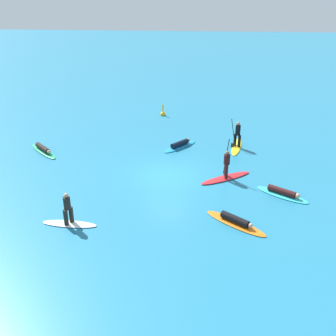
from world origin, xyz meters
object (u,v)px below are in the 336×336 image
Objects in this scene: surfer_on_green_board at (43,150)px; surfer_on_white_board at (69,216)px; surfer_on_red_board at (226,172)px; marker_buoy at (163,114)px; surfer_on_blue_board at (180,145)px; surfer_on_teal_board at (283,193)px; surfer_on_orange_board at (236,221)px; surfer_on_yellow_board at (237,140)px.

surfer_on_green_board is 1.01× the size of surfer_on_white_board.
surfer_on_red_board is 3.05× the size of marker_buoy.
surfer_on_blue_board is 0.94× the size of surfer_on_teal_board.
surfer_on_red_board reaches higher than surfer_on_blue_board.
surfer_on_red_board reaches higher than marker_buoy.
marker_buoy is (-4.62, 15.55, -0.00)m from surfer_on_orange_board.
surfer_on_yellow_board reaches higher than surfer_on_white_board.
surfer_on_green_board is 0.96× the size of surfer_on_teal_board.
marker_buoy is at bearing 93.68° from surfer_on_green_board.
surfer_on_yellow_board is 8.28m from marker_buoy.
surfer_on_green_board is at bearing -132.14° from marker_buoy.
marker_buoy is at bearing 144.55° from surfer_on_orange_board.
surfer_on_green_board is 1.02× the size of surfer_on_blue_board.
surfer_on_red_board is 1.19× the size of surfer_on_blue_board.
surfer_on_red_board is at bearing -0.73° from surfer_on_yellow_board.
surfer_on_teal_board is at bearing -63.50° from surfer_on_red_board.
surfer_on_white_board is at bearing -100.94° from marker_buoy.
surfer_on_green_board is at bearing -71.21° from surfer_on_yellow_board.
surfer_on_white_board reaches higher than surfer_on_green_board.
surfer_on_orange_board is at bearing 7.91° from surfer_on_white_board.
surfer_on_blue_board reaches higher than surfer_on_green_board.
surfer_on_white_board reaches higher than marker_buoy.
surfer_on_white_board is 0.83× the size of surfer_on_yellow_board.
surfer_on_orange_board is at bearing 6.35° from surfer_on_yellow_board.
surfer_on_teal_board is at bearing 85.14° from surfer_on_orange_board.
surfer_on_blue_board is 9.52m from surfer_on_orange_board.
surfer_on_orange_board is at bearing -119.77° from surfer_on_red_board.
surfer_on_red_board is 9.16m from surfer_on_white_board.
surfer_on_yellow_board reaches higher than surfer_on_orange_board.
surfer_on_red_board is 1.04× the size of surfer_on_orange_board.
surfer_on_green_board is 9.15m from surfer_on_white_board.
surfer_on_teal_board is 14.62m from marker_buoy.
surfer_on_white_board is (-7.54, -5.20, 0.07)m from surfer_on_red_board.
surfer_on_red_board is at bearing -105.77° from surfer_on_blue_board.
surfer_on_yellow_board reaches higher than surfer_on_teal_board.
surfer_on_red_board is 11.79m from marker_buoy.
surfer_on_yellow_board is at bearing 52.87° from surfer_on_white_board.
surfer_on_white_board is 10.98m from surfer_on_teal_board.
surfer_on_orange_board is 1.07× the size of surfer_on_teal_board.
surfer_on_red_board reaches higher than surfer_on_yellow_board.
surfer_on_blue_board is 3.78m from surfer_on_yellow_board.
surfer_on_green_board is (-11.59, 3.01, -0.25)m from surfer_on_red_board.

